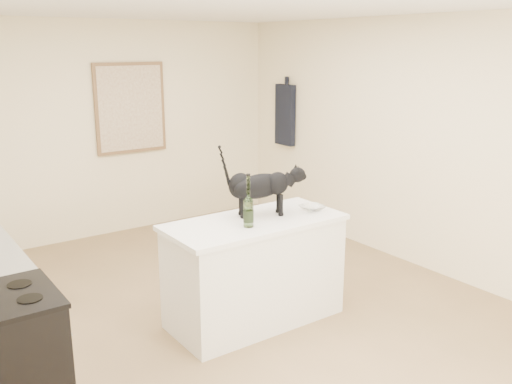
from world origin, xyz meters
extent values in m
plane|color=#92744E|center=(0.00, 0.00, 0.00)|extent=(5.50, 5.50, 0.00)
plane|color=white|center=(0.00, 0.00, 2.60)|extent=(5.50, 5.50, 0.00)
plane|color=#F2E4BB|center=(0.00, 2.75, 1.30)|extent=(4.50, 0.00, 4.50)
plane|color=#F2E4BB|center=(2.25, 0.00, 1.30)|extent=(0.00, 5.50, 5.50)
cube|color=white|center=(0.10, -0.20, 0.43)|extent=(1.44, 0.67, 0.86)
cube|color=white|center=(0.10, -0.20, 0.88)|extent=(1.50, 0.70, 0.04)
cube|color=black|center=(-1.95, -0.60, 0.45)|extent=(0.60, 0.60, 0.90)
cube|color=brown|center=(0.30, 2.72, 1.55)|extent=(0.90, 0.03, 1.10)
cube|color=beige|center=(0.30, 2.70, 1.55)|extent=(0.82, 0.00, 1.02)
cube|color=black|center=(2.19, 2.05, 1.40)|extent=(0.08, 0.34, 0.80)
cylinder|color=#2F5421|center=(-0.04, -0.32, 1.09)|extent=(0.09, 0.09, 0.38)
imported|color=white|center=(0.65, -0.28, 0.93)|extent=(0.22, 0.22, 0.05)
camera|label=1|loc=(-2.45, -3.80, 2.29)|focal=39.32mm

